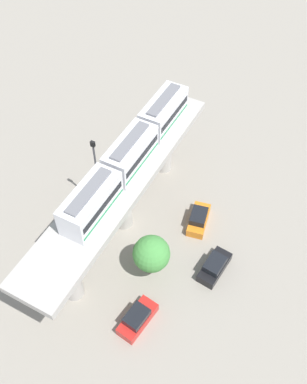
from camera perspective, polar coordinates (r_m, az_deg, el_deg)
The scene contains 8 objects.
ground_plane at distance 47.38m, azimuth -3.90°, elevation -4.06°, with size 120.00×120.00×0.00m, color gray.
viaduct at distance 43.03m, azimuth -4.28°, elevation 0.27°, with size 5.20×28.85×7.28m.
train at distance 41.85m, azimuth -3.04°, elevation 5.15°, with size 2.64×20.50×3.24m.
parked_car_red at distance 41.01m, azimuth -2.14°, elevation -16.31°, with size 2.33×4.40×1.76m.
parked_car_orange at distance 46.91m, azimuth 5.96°, elevation -3.54°, with size 2.60×4.47×1.76m.
parked_car_black at distance 43.86m, azimuth 8.04°, elevation -9.68°, with size 2.20×4.36×1.76m.
tree_near_viaduct at distance 41.27m, azimuth -0.28°, elevation -8.13°, with size 3.61×3.61×5.04m.
signal_post at distance 44.90m, azimuth -7.45°, elevation 2.49°, with size 0.44×0.28×9.88m.
Camera 1 is at (-15.87, 23.00, 38.26)m, focal length 40.52 mm.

